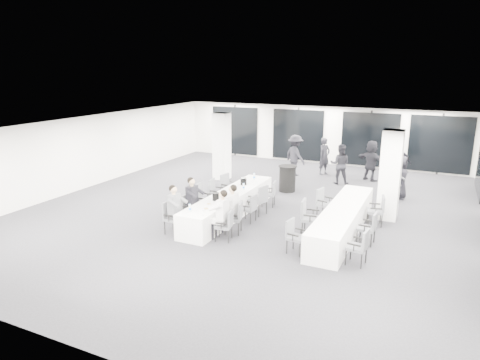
{
  "coord_description": "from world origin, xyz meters",
  "views": [
    {
      "loc": [
        5.46,
        -12.5,
        4.6
      ],
      "look_at": [
        -0.35,
        -0.2,
        1.02
      ],
      "focal_mm": 32.0,
      "sensor_mm": 36.0,
      "label": 1
    }
  ],
  "objects_px": {
    "chair_main_left_near": "(172,215)",
    "chair_side_left_mid": "(308,215)",
    "chair_main_right_far": "(271,192)",
    "ice_bucket_near": "(216,197)",
    "chair_side_right_far": "(378,209)",
    "chair_main_left_second": "(190,207)",
    "chair_main_left_fourth": "(216,191)",
    "chair_side_left_near": "(294,234)",
    "standing_guest_d": "(400,161)",
    "chair_side_right_mid": "(369,226)",
    "chair_main_left_mid": "(201,198)",
    "standing_guest_e": "(401,175)",
    "banquet_table_main": "(230,205)",
    "chair_main_right_near": "(226,223)",
    "standing_guest_a": "(324,154)",
    "chair_main_right_fourth": "(260,198)",
    "chair_main_right_second": "(236,216)",
    "standing_guest_b": "(340,162)",
    "standing_guest_f": "(371,158)",
    "chair_main_right_mid": "(250,207)",
    "chair_main_left_far": "(228,185)",
    "cocktail_table": "(287,178)",
    "standing_guest_h": "(396,173)",
    "chair_side_right_near": "(360,245)",
    "banquet_table_side": "(342,220)",
    "ice_bucket_far": "(244,181)",
    "standing_guest_c": "(295,153)"
  },
  "relations": [
    {
      "from": "banquet_table_side",
      "to": "standing_guest_b",
      "type": "xyz_separation_m",
      "value": [
        -1.28,
        5.32,
        0.55
      ]
    },
    {
      "from": "chair_main_left_near",
      "to": "chair_side_right_mid",
      "type": "bearing_deg",
      "value": 109.69
    },
    {
      "from": "chair_main_left_far",
      "to": "chair_side_right_mid",
      "type": "bearing_deg",
      "value": 82.45
    },
    {
      "from": "chair_side_left_near",
      "to": "standing_guest_c",
      "type": "bearing_deg",
      "value": -153.43
    },
    {
      "from": "chair_main_left_fourth",
      "to": "ice_bucket_far",
      "type": "bearing_deg",
      "value": 116.14
    },
    {
      "from": "chair_main_left_mid",
      "to": "ice_bucket_near",
      "type": "relative_size",
      "value": 4.39
    },
    {
      "from": "standing_guest_h",
      "to": "chair_side_right_near",
      "type": "bearing_deg",
      "value": 168.98
    },
    {
      "from": "chair_side_right_far",
      "to": "standing_guest_d",
      "type": "bearing_deg",
      "value": -13.46
    },
    {
      "from": "chair_main_right_fourth",
      "to": "standing_guest_f",
      "type": "relative_size",
      "value": 0.51
    },
    {
      "from": "chair_main_left_far",
      "to": "chair_main_left_mid",
      "type": "bearing_deg",
      "value": 12.61
    },
    {
      "from": "chair_side_right_far",
      "to": "ice_bucket_near",
      "type": "bearing_deg",
      "value": 101.41
    },
    {
      "from": "chair_main_left_mid",
      "to": "chair_main_right_far",
      "type": "xyz_separation_m",
      "value": [
        1.66,
        1.84,
        -0.09
      ]
    },
    {
      "from": "chair_main_left_fourth",
      "to": "ice_bucket_near",
      "type": "distance_m",
      "value": 1.67
    },
    {
      "from": "standing_guest_e",
      "to": "standing_guest_h",
      "type": "height_order",
      "value": "standing_guest_h"
    },
    {
      "from": "chair_side_right_far",
      "to": "standing_guest_h",
      "type": "xyz_separation_m",
      "value": [
        0.15,
        2.98,
        0.46
      ]
    },
    {
      "from": "ice_bucket_far",
      "to": "chair_side_right_far",
      "type": "bearing_deg",
      "value": 0.42
    },
    {
      "from": "standing_guest_a",
      "to": "standing_guest_d",
      "type": "relative_size",
      "value": 0.99
    },
    {
      "from": "standing_guest_e",
      "to": "banquet_table_main",
      "type": "bearing_deg",
      "value": 134.15
    },
    {
      "from": "chair_main_left_mid",
      "to": "chair_main_right_fourth",
      "type": "distance_m",
      "value": 1.88
    },
    {
      "from": "chair_main_left_second",
      "to": "chair_side_right_far",
      "type": "distance_m",
      "value": 5.67
    },
    {
      "from": "chair_main_left_mid",
      "to": "standing_guest_e",
      "type": "height_order",
      "value": "standing_guest_e"
    },
    {
      "from": "chair_main_left_far",
      "to": "chair_main_right_near",
      "type": "height_order",
      "value": "chair_main_left_far"
    },
    {
      "from": "chair_side_left_near",
      "to": "standing_guest_c",
      "type": "xyz_separation_m",
      "value": [
        -2.54,
        7.82,
        0.52
      ]
    },
    {
      "from": "standing_guest_e",
      "to": "ice_bucket_near",
      "type": "bearing_deg",
      "value": 138.99
    },
    {
      "from": "chair_main_right_second",
      "to": "standing_guest_b",
      "type": "distance_m",
      "value": 6.84
    },
    {
      "from": "standing_guest_a",
      "to": "standing_guest_e",
      "type": "xyz_separation_m",
      "value": [
        3.4,
        -2.41,
        -0.04
      ]
    },
    {
      "from": "chair_main_left_far",
      "to": "standing_guest_c",
      "type": "relative_size",
      "value": 0.46
    },
    {
      "from": "standing_guest_a",
      "to": "ice_bucket_near",
      "type": "xyz_separation_m",
      "value": [
        -1.36,
        -7.56,
        -0.06
      ]
    },
    {
      "from": "chair_main_left_mid",
      "to": "ice_bucket_near",
      "type": "height_order",
      "value": "chair_main_left_mid"
    },
    {
      "from": "banquet_table_side",
      "to": "cocktail_table",
      "type": "distance_m",
      "value": 4.42
    },
    {
      "from": "chair_main_right_fourth",
      "to": "standing_guest_a",
      "type": "height_order",
      "value": "standing_guest_a"
    },
    {
      "from": "banquet_table_side",
      "to": "ice_bucket_far",
      "type": "xyz_separation_m",
      "value": [
        -3.59,
        1.01,
        0.49
      ]
    },
    {
      "from": "chair_main_right_near",
      "to": "ice_bucket_near",
      "type": "height_order",
      "value": "ice_bucket_near"
    },
    {
      "from": "ice_bucket_near",
      "to": "chair_side_right_far",
      "type": "bearing_deg",
      "value": 24.05
    },
    {
      "from": "chair_main_left_near",
      "to": "chair_side_left_mid",
      "type": "distance_m",
      "value": 3.87
    },
    {
      "from": "chair_main_left_fourth",
      "to": "chair_main_right_mid",
      "type": "distance_m",
      "value": 1.86
    },
    {
      "from": "banquet_table_side",
      "to": "ice_bucket_far",
      "type": "relative_size",
      "value": 20.85
    },
    {
      "from": "chair_side_left_near",
      "to": "chair_side_right_mid",
      "type": "height_order",
      "value": "chair_side_right_mid"
    },
    {
      "from": "chair_side_right_far",
      "to": "chair_main_left_second",
      "type": "bearing_deg",
      "value": 100.22
    },
    {
      "from": "standing_guest_c",
      "to": "standing_guest_e",
      "type": "height_order",
      "value": "standing_guest_c"
    },
    {
      "from": "chair_main_left_mid",
      "to": "standing_guest_b",
      "type": "relative_size",
      "value": 0.55
    },
    {
      "from": "banquet_table_main",
      "to": "chair_main_right_mid",
      "type": "height_order",
      "value": "chair_main_right_mid"
    },
    {
      "from": "cocktail_table",
      "to": "chair_main_right_near",
      "type": "height_order",
      "value": "cocktail_table"
    },
    {
      "from": "chair_main_left_fourth",
      "to": "chair_side_left_near",
      "type": "bearing_deg",
      "value": 50.1
    },
    {
      "from": "banquet_table_side",
      "to": "chair_main_left_far",
      "type": "bearing_deg",
      "value": 162.32
    },
    {
      "from": "chair_main_right_far",
      "to": "standing_guest_a",
      "type": "height_order",
      "value": "standing_guest_a"
    },
    {
      "from": "standing_guest_a",
      "to": "ice_bucket_near",
      "type": "height_order",
      "value": "standing_guest_a"
    },
    {
      "from": "chair_main_left_near",
      "to": "chair_side_right_mid",
      "type": "distance_m",
      "value": 5.46
    },
    {
      "from": "chair_side_right_mid",
      "to": "chair_side_right_far",
      "type": "xyz_separation_m",
      "value": [
        -0.0,
        1.59,
        0.01
      ]
    },
    {
      "from": "chair_main_right_far",
      "to": "ice_bucket_near",
      "type": "relative_size",
      "value": 3.72
    }
  ]
}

